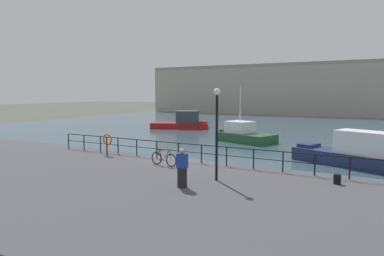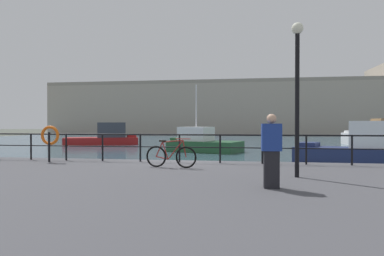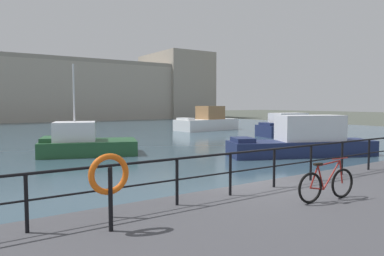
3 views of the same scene
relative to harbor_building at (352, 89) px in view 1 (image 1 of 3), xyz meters
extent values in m
plane|color=#4C5147|center=(-5.66, -60.51, -5.41)|extent=(240.00, 240.00, 0.00)
cube|color=#385160|center=(-5.66, -30.31, -5.41)|extent=(80.00, 60.00, 0.01)
cube|color=#47474C|center=(-5.66, -67.01, -5.05)|extent=(56.00, 13.00, 0.73)
cube|color=#A89E8E|center=(-5.66, 0.02, -0.32)|extent=(77.83, 14.70, 10.18)
cube|color=gray|center=(-5.66, -7.03, 5.11)|extent=(77.83, 0.60, 0.70)
cube|color=maroon|center=(-18.31, -39.54, -5.02)|extent=(8.03, 5.56, 0.76)
cube|color=#333842|center=(-17.35, -39.14, -3.86)|extent=(3.58, 3.39, 1.58)
cube|color=maroon|center=(-15.40, -38.32, -4.52)|extent=(1.61, 2.21, 0.24)
cube|color=navy|center=(3.85, -54.52, -4.97)|extent=(8.71, 5.21, 0.87)
cube|color=silver|center=(4.31, -54.71, -3.79)|extent=(4.06, 3.00, 1.47)
cube|color=navy|center=(0.53, -53.16, -4.41)|extent=(1.51, 1.76, 0.24)
cube|color=#23512D|center=(-6.28, -47.26, -4.98)|extent=(6.11, 4.56, 0.85)
cube|color=silver|center=(-7.03, -47.00, -4.01)|extent=(2.88, 2.76, 1.10)
cube|color=#23512D|center=(-8.44, -46.50, -4.44)|extent=(1.29, 2.15, 0.24)
cylinder|color=silver|center=(-7.03, -47.00, -1.77)|extent=(0.10, 0.10, 3.36)
cylinder|color=black|center=(-14.84, -61.26, -4.15)|extent=(0.07, 0.07, 1.05)
cylinder|color=black|center=(-13.29, -61.26, -4.15)|extent=(0.07, 0.07, 1.05)
cylinder|color=black|center=(-11.75, -61.26, -4.15)|extent=(0.07, 0.07, 1.05)
cylinder|color=black|center=(-10.20, -61.26, -4.15)|extent=(0.07, 0.07, 1.05)
cylinder|color=black|center=(-8.65, -61.26, -4.15)|extent=(0.07, 0.07, 1.05)
cylinder|color=black|center=(-7.10, -61.26, -4.15)|extent=(0.07, 0.07, 1.05)
cylinder|color=black|center=(-5.56, -61.26, -4.15)|extent=(0.07, 0.07, 1.05)
cylinder|color=black|center=(-4.01, -61.26, -4.15)|extent=(0.07, 0.07, 1.05)
cylinder|color=black|center=(-2.46, -61.26, -4.15)|extent=(0.07, 0.07, 1.05)
cylinder|color=black|center=(-0.91, -61.26, -4.15)|extent=(0.07, 0.07, 1.05)
cylinder|color=black|center=(0.63, -61.26, -4.15)|extent=(0.07, 0.07, 1.05)
cylinder|color=black|center=(2.18, -61.26, -4.15)|extent=(0.07, 0.07, 1.05)
cylinder|color=black|center=(3.73, -61.26, -4.15)|extent=(0.07, 0.07, 1.05)
cylinder|color=black|center=(-4.01, -61.26, -3.63)|extent=(21.66, 0.06, 0.06)
cylinder|color=black|center=(-4.01, -61.26, -4.10)|extent=(21.66, 0.04, 0.04)
torus|color=black|center=(-5.00, -62.95, -4.32)|extent=(0.72, 0.14, 0.72)
torus|color=black|center=(-6.05, -62.83, -4.32)|extent=(0.72, 0.14, 0.72)
cylinder|color=maroon|center=(-5.36, -62.91, -4.08)|extent=(0.55, 0.10, 0.66)
cylinder|color=maroon|center=(-5.72, -62.87, -4.11)|extent=(0.24, 0.06, 0.58)
cylinder|color=maroon|center=(-5.46, -62.89, -3.79)|extent=(0.72, 0.12, 0.11)
cylinder|color=maroon|center=(-5.83, -62.85, -4.36)|extent=(0.43, 0.08, 0.12)
cylinder|color=maroon|center=(-5.93, -62.84, -4.07)|extent=(0.26, 0.06, 0.51)
cylinder|color=maroon|center=(-5.05, -62.94, -4.04)|extent=(0.14, 0.05, 0.57)
cube|color=black|center=(-5.82, -62.85, -3.79)|extent=(0.23, 0.11, 0.05)
cylinder|color=maroon|center=(-5.11, -62.94, -3.71)|extent=(0.52, 0.08, 0.02)
cylinder|color=black|center=(3.30, -62.38, -4.46)|extent=(0.32, 0.32, 0.44)
cylinder|color=black|center=(-10.48, -62.00, -4.10)|extent=(0.08, 0.08, 1.15)
torus|color=orange|center=(-10.48, -61.94, -3.66)|extent=(0.75, 0.11, 0.75)
cylinder|color=black|center=(-1.66, -64.36, -2.71)|extent=(0.12, 0.12, 3.93)
sphere|color=silver|center=(-1.66, -64.36, -0.61)|extent=(0.32, 0.32, 0.32)
cube|color=black|center=(-2.46, -66.12, -4.25)|extent=(0.35, 0.25, 0.85)
cube|color=navy|center=(-2.46, -66.12, -3.52)|extent=(0.45, 0.30, 0.62)
sphere|color=tan|center=(-2.46, -66.12, -3.10)|extent=(0.22, 0.22, 0.22)
camera|label=1|loc=(4.67, -78.34, -0.64)|focal=31.71mm
camera|label=2|loc=(-3.00, -74.13, -3.22)|focal=32.32mm
camera|label=3|loc=(-12.69, -67.96, -2.40)|focal=33.06mm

